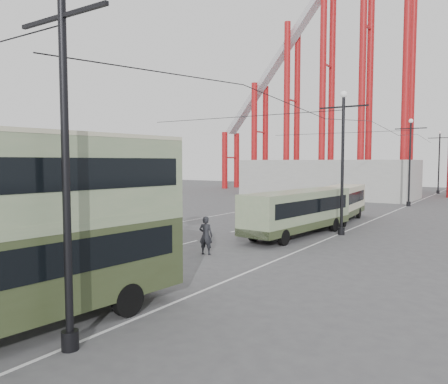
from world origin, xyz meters
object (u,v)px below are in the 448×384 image
Objects in this scene: lamp_post_near at (62,35)px; pedestrian at (206,235)px; single_decker_cream at (340,202)px; double_decker_bus at (11,222)px; single_decker_green at (298,211)px.

pedestrian is (-3.83, 11.18, -6.87)m from lamp_post_near.
double_decker_bus is at bearing -94.66° from single_decker_cream.
lamp_post_near is at bearing 13.43° from double_decker_bus.
double_decker_bus is 5.37× the size of pedestrian.
lamp_post_near is 13.67m from pedestrian.
single_decker_cream is at bearing -109.88° from pedestrian.
lamp_post_near is 1.03× the size of single_decker_green.
pedestrian is at bearing -95.52° from single_decker_green.
pedestrian is at bearing -100.72° from single_decker_cream.
single_decker_cream is at bearing 96.47° from single_decker_green.
single_decker_cream is 4.60× the size of pedestrian.
double_decker_bus is 1.02× the size of single_decker_green.
lamp_post_near reaches higher than single_decker_cream.
single_decker_green reaches higher than single_decker_cream.
pedestrian is (-1.56, -16.16, -0.58)m from single_decker_cream.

